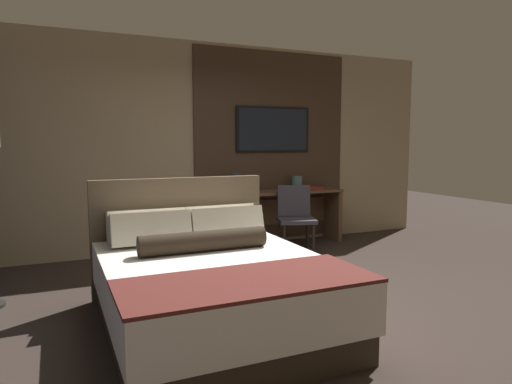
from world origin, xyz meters
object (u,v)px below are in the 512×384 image
vase_short (297,183)px  bed (210,284)px  desk (279,208)px  vase_tall (235,183)px  desk_chair (295,213)px  book (315,188)px  tv (273,129)px

vase_short → bed: bearing=-131.3°
desk → vase_short: vase_short is taller
vase_tall → vase_short: size_ratio=1.40×
desk → vase_short: (0.32, 0.04, 0.35)m
desk_chair → book: 0.79m
desk → vase_tall: vase_tall is taller
desk → desk_chair: bearing=-89.7°
tv → book: bearing=-18.7°
bed → vase_tall: bed is taller
desk_chair → vase_short: size_ratio=4.59×
bed → tv: size_ratio=1.82×
bed → vase_tall: bearing=64.1°
tv → vase_short: 0.84m
desk → book: size_ratio=8.28×
bed → desk_chair: 2.65m
tv → vase_tall: bearing=-160.2°
desk_chair → vase_tall: bearing=166.5°
bed → book: bearing=44.8°
bed → tv: (1.82, 2.58, 1.30)m
desk → vase_tall: size_ratio=6.80×
desk → tv: size_ratio=1.61×
vase_tall → vase_short: (1.00, 0.10, -0.04)m
desk_chair → vase_short: vase_short is taller
vase_short → tv: bearing=155.6°
bed → book: (2.40, 2.38, 0.45)m
bed → book: bed is taller
tv → desk_chair: tv is taller
bed → vase_tall: size_ratio=7.68×
tv → book: 1.05m
bed → desk: (1.82, 2.40, 0.18)m
desk_chair → book: bearing=56.7°
desk → book: 0.64m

